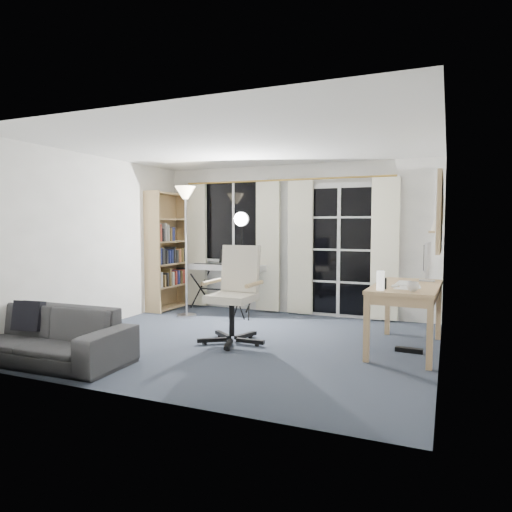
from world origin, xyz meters
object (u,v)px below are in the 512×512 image
Objects in this scene: keyboard_piano at (226,268)px; monitor at (427,258)px; sofa at (41,326)px; torchiere_lamp at (186,212)px; office_chair at (237,285)px; studio_light at (242,232)px; mug at (413,285)px; bookshelf at (166,254)px; desk at (406,293)px.

monitor is (3.14, -0.84, 0.32)m from keyboard_piano.
sofa is (-3.70, -2.41, -0.66)m from monitor.
torchiere_lamp is 3.57m from monitor.
studio_light is at bearing 112.82° from office_chair.
office_chair is at bearing 44.11° from sofa.
keyboard_piano is at bearing 149.60° from mug.
torchiere_lamp is 1.18m from keyboard_piano.
keyboard_piano is at bearing 11.54° from bookshelf.
office_chair is 0.61× the size of sofa.
studio_light is at bearing 175.29° from monitor.
sofa is (0.50, -3.06, -0.56)m from bookshelf.
bookshelf is 4.16m from desk.
desk is at bearing 11.94° from office_chair.
keyboard_piano is at bearing 158.78° from desk.
keyboard_piano is 0.92× the size of desk.
bookshelf reaches higher than keyboard_piano.
bookshelf reaches higher than monitor.
keyboard_piano is 0.95m from studio_light.
sofa is at bearing -148.40° from desk.
studio_light is 2.89m from mug.
desk is (1.97, 0.38, -0.04)m from office_chair.
office_chair is 2.22m from sofa.
mug is (3.05, -1.79, 0.10)m from keyboard_piano.
keyboard_piano is 1.93m from office_chair.
office_chair reaches higher than keyboard_piano.
desk is 0.73× the size of sofa.
torchiere_lamp is at bearing 171.22° from studio_light.
studio_light is 2.67m from monitor.
sofa reaches higher than desk.
monitor reaches higher than office_chair.
mug reaches higher than desk.
monitor is 4.46m from sofa.
office_chair is (0.98, -1.67, -0.02)m from keyboard_piano.
torchiere_lamp is 0.94m from studio_light.
monitor is at bearing -7.16° from bookshelf.
bookshelf is at bearing 173.55° from monitor.
bookshelf reaches higher than mug.
mug is (4.11, -1.60, -0.13)m from bookshelf.
sofa is at bearing -157.95° from mug.
torchiere_lamp is at bearing -118.84° from keyboard_piano.
mug is at bearing -2.30° from office_chair.
mug is at bearing -29.36° from keyboard_piano.
bookshelf is 0.98× the size of torchiere_lamp.
studio_light is at bearing -43.87° from keyboard_piano.
sofa is (-3.50, -1.96, -0.28)m from desk.
bookshelf is 1.65m from studio_light.
studio_light is 3.07× the size of monitor.
desk is at bearing 27.54° from sofa.
torchiere_lamp reaches higher than desk.
studio_light is 2.64m from desk.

